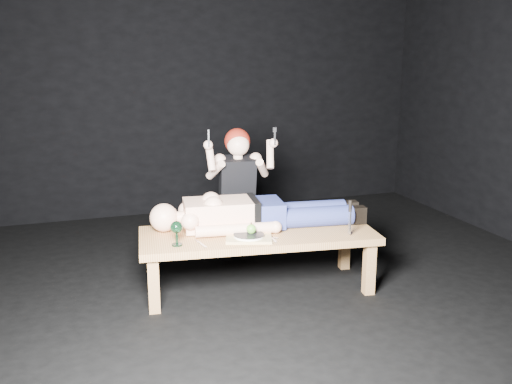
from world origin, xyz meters
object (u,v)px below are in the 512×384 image
table (258,260)px  carving_knife (350,218)px  kneeling_woman (236,193)px  goblet (177,233)px  lying_man (261,209)px  serving_tray (249,238)px

table → carving_knife: (0.62, -0.28, 0.36)m
kneeling_woman → goblet: kneeling_woman is taller
lying_man → carving_knife: (0.54, -0.42, -0.00)m
lying_man → goblet: 0.75m
serving_tray → carving_knife: bearing=-11.1°
lying_man → serving_tray: (-0.19, -0.28, -0.13)m
kneeling_woman → carving_knife: bearing=-50.1°
kneeling_woman → serving_tray: kneeling_woman is taller
goblet → carving_knife: (1.25, -0.18, 0.05)m
table → goblet: bearing=-163.7°
kneeling_woman → table: bearing=-84.7°
table → serving_tray: size_ratio=5.36×
kneeling_woman → lying_man: bearing=-76.9°
lying_man → carving_knife: size_ratio=6.86×
goblet → lying_man: bearing=19.1°
table → kneeling_woman: size_ratio=1.47×
table → serving_tray: (-0.12, -0.14, 0.24)m
table → lying_man: (0.07, 0.14, 0.36)m
carving_knife → kneeling_woman: bearing=129.7°
table → goblet: size_ratio=9.96×
table → lying_man: size_ratio=0.96×
table → lying_man: 0.40m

